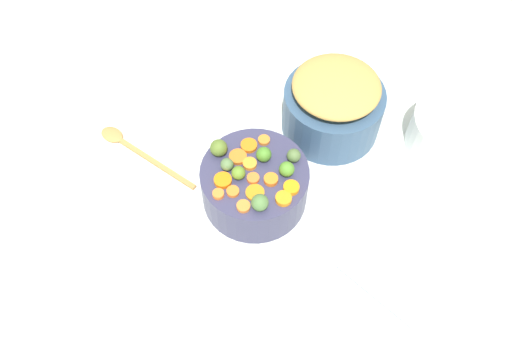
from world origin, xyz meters
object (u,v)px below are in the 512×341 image
wooden_spoon (130,146)px  serving_bowl_carrots (256,186)px  metal_pot (332,111)px  casserole_dish (457,133)px

wooden_spoon → serving_bowl_carrots: bearing=-163.9°
metal_pot → casserole_dish: metal_pot is taller
metal_pot → casserole_dish: 0.30m
serving_bowl_carrots → wooden_spoon: bearing=16.1°
serving_bowl_carrots → metal_pot: (-0.00, -0.28, 0.01)m
wooden_spoon → casserole_dish: 0.79m
metal_pot → wooden_spoon: (0.33, 0.37, -0.06)m
serving_bowl_carrots → casserole_dish: 0.50m
casserole_dish → metal_pot: bearing=29.6°
serving_bowl_carrots → wooden_spoon: 0.34m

